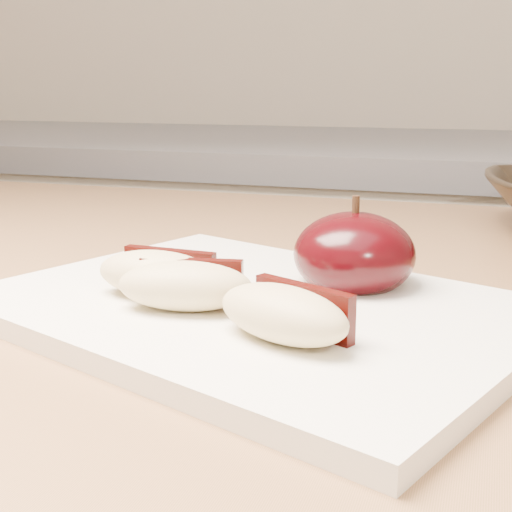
% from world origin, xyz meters
% --- Properties ---
extents(back_cabinet, '(2.40, 0.62, 0.94)m').
position_xyz_m(back_cabinet, '(0.00, 1.20, 0.47)').
color(back_cabinet, silver).
rests_on(back_cabinet, ground).
extents(cutting_board, '(0.35, 0.31, 0.01)m').
position_xyz_m(cutting_board, '(0.04, 0.38, 0.91)').
color(cutting_board, white).
rests_on(cutting_board, island_counter).
extents(apple_half, '(0.09, 0.09, 0.06)m').
position_xyz_m(apple_half, '(0.09, 0.43, 0.93)').
color(apple_half, black).
rests_on(apple_half, cutting_board).
extents(apple_wedge_a, '(0.07, 0.04, 0.03)m').
position_xyz_m(apple_wedge_a, '(-0.01, 0.37, 0.92)').
color(apple_wedge_a, '#CDB882').
rests_on(apple_wedge_a, cutting_board).
extents(apple_wedge_b, '(0.08, 0.05, 0.03)m').
position_xyz_m(apple_wedge_b, '(0.01, 0.35, 0.92)').
color(apple_wedge_b, '#CDB882').
rests_on(apple_wedge_b, cutting_board).
extents(apple_wedge_c, '(0.08, 0.06, 0.03)m').
position_xyz_m(apple_wedge_c, '(0.07, 0.32, 0.92)').
color(apple_wedge_c, '#CDB882').
rests_on(apple_wedge_c, cutting_board).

